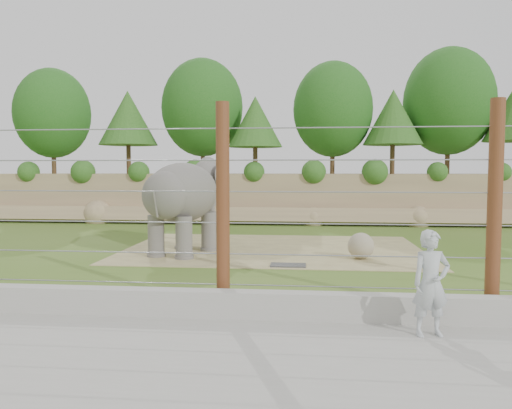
# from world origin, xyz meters

# --- Properties ---
(ground) EXTENTS (90.00, 90.00, 0.00)m
(ground) POSITION_xyz_m (0.00, 0.00, 0.00)
(ground) COLOR #41681B
(ground) RESTS_ON ground
(back_embankment) EXTENTS (30.00, 5.52, 8.77)m
(back_embankment) POSITION_xyz_m (0.59, 12.68, 3.97)
(back_embankment) COLOR #90775A
(back_embankment) RESTS_ON ground
(dirt_patch) EXTENTS (10.00, 7.00, 0.02)m
(dirt_patch) POSITION_xyz_m (0.50, 3.00, 0.01)
(dirt_patch) COLOR #908255
(dirt_patch) RESTS_ON ground
(drain_grate) EXTENTS (1.00, 0.60, 0.03)m
(drain_grate) POSITION_xyz_m (1.11, 0.00, 0.04)
(drain_grate) COLOR #262628
(drain_grate) RESTS_ON dirt_patch
(elephant) EXTENTS (2.64, 4.11, 3.08)m
(elephant) POSITION_xyz_m (-2.33, 1.73, 1.54)
(elephant) COLOR #625D57
(elephant) RESTS_ON ground
(stone_ball) EXTENTS (0.80, 0.80, 0.80)m
(stone_ball) POSITION_xyz_m (3.26, 1.28, 0.42)
(stone_ball) COLOR gray
(stone_ball) RESTS_ON dirt_patch
(retaining_wall) EXTENTS (26.00, 0.35, 0.50)m
(retaining_wall) POSITION_xyz_m (0.00, -5.00, 0.25)
(retaining_wall) COLOR #A29F97
(retaining_wall) RESTS_ON ground
(walkway) EXTENTS (26.00, 4.00, 0.01)m
(walkway) POSITION_xyz_m (0.00, -7.00, 0.01)
(walkway) COLOR #A29F97
(walkway) RESTS_ON ground
(barrier_fence) EXTENTS (20.26, 0.26, 4.00)m
(barrier_fence) POSITION_xyz_m (0.00, -4.50, 2.00)
(barrier_fence) COLOR brown
(barrier_fence) RESTS_ON ground
(zookeeper) EXTENTS (0.71, 0.55, 1.74)m
(zookeeper) POSITION_xyz_m (3.61, -5.69, 0.88)
(zookeeper) COLOR silver
(zookeeper) RESTS_ON walkway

